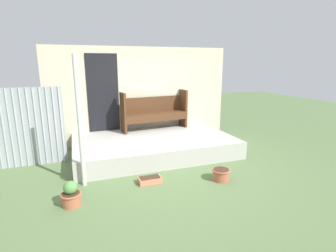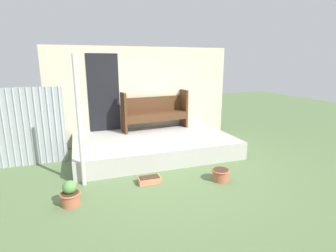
# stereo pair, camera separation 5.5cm
# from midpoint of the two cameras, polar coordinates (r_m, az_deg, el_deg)

# --- Properties ---
(ground_plane) EXTENTS (24.00, 24.00, 0.00)m
(ground_plane) POSITION_cam_midpoint_polar(r_m,az_deg,el_deg) (5.53, -0.22, -9.64)
(ground_plane) COLOR #5B7547
(porch_slab) EXTENTS (3.79, 2.21, 0.40)m
(porch_slab) POSITION_cam_midpoint_polar(r_m,az_deg,el_deg) (6.46, -3.25, -4.28)
(porch_slab) COLOR #B2AFA8
(porch_slab) RESTS_ON ground_plane
(house_wall) EXTENTS (4.99, 0.08, 2.60)m
(house_wall) POSITION_cam_midpoint_polar(r_m,az_deg,el_deg) (7.28, -6.26, 6.61)
(house_wall) COLOR beige
(house_wall) RESTS_ON ground_plane
(support_post) EXTENTS (0.07, 0.07, 2.33)m
(support_post) POSITION_cam_midpoint_polar(r_m,az_deg,el_deg) (4.79, -19.00, 0.57)
(support_post) COLOR silver
(support_post) RESTS_ON ground_plane
(bench) EXTENTS (1.84, 0.58, 1.04)m
(bench) POSITION_cam_midpoint_polar(r_m,az_deg,el_deg) (7.12, -3.21, 3.45)
(bench) COLOR #4C2D19
(bench) RESTS_ON porch_slab
(flower_pot_left) EXTENTS (0.33, 0.33, 0.41)m
(flower_pot_left) POSITION_cam_midpoint_polar(r_m,az_deg,el_deg) (4.49, -20.70, -13.89)
(flower_pot_left) COLOR #B26042
(flower_pot_left) RESTS_ON ground_plane
(flower_pot_middle) EXTENTS (0.35, 0.35, 0.23)m
(flower_pot_middle) POSITION_cam_midpoint_polar(r_m,az_deg,el_deg) (5.15, 11.16, -10.23)
(flower_pot_middle) COLOR #B26042
(flower_pot_middle) RESTS_ON ground_plane
(planter_box_rect) EXTENTS (0.42, 0.23, 0.12)m
(planter_box_rect) POSITION_cam_midpoint_polar(r_m,az_deg,el_deg) (5.00, -4.28, -11.62)
(planter_box_rect) COLOR tan
(planter_box_rect) RESTS_ON ground_plane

